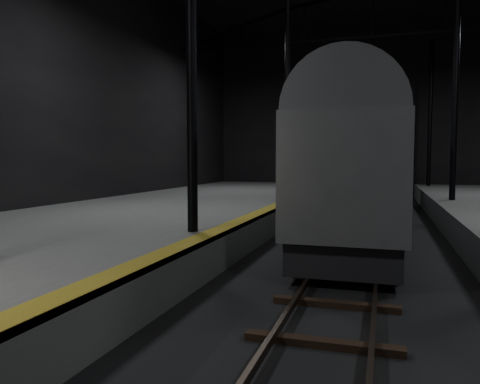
% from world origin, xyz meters
% --- Properties ---
extents(ground, '(44.00, 44.00, 0.00)m').
position_xyz_m(ground, '(0.00, 0.00, 0.00)').
color(ground, black).
rests_on(ground, ground).
extents(platform_left, '(9.00, 43.80, 1.00)m').
position_xyz_m(platform_left, '(-7.50, 0.00, 0.50)').
color(platform_left, '#585956').
rests_on(platform_left, ground).
extents(tactile_strip, '(0.50, 43.80, 0.01)m').
position_xyz_m(tactile_strip, '(-3.25, 0.00, 1.00)').
color(tactile_strip, olive).
rests_on(tactile_strip, platform_left).
extents(track, '(2.40, 43.00, 0.24)m').
position_xyz_m(track, '(0.00, 0.00, 0.07)').
color(track, '#3F3328').
rests_on(track, ground).
extents(train, '(2.88, 19.20, 5.13)m').
position_xyz_m(train, '(-0.00, 4.50, 2.86)').
color(train, gray).
rests_on(train, ground).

